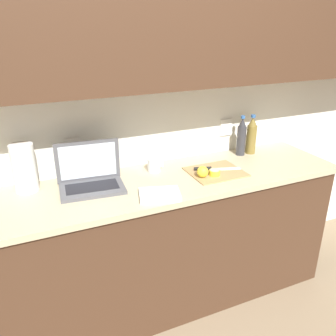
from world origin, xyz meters
TOP-DOWN VIEW (x-y plane):
  - ground_plane at (0.00, 0.00)m, footprint 12.00×12.00m
  - wall_back at (0.00, 0.22)m, footprint 5.20×0.38m
  - counter_unit at (-0.02, 0.00)m, footprint 2.50×0.58m
  - laptop at (-0.31, 0.09)m, footprint 0.38×0.27m
  - cutting_board at (0.45, -0.03)m, footprint 0.33×0.29m
  - knife at (0.42, 0.01)m, footprint 0.30×0.12m
  - lemon_half_cut at (0.41, -0.08)m, footprint 0.07×0.07m
  - lemon_whole_beside at (0.33, -0.07)m, footprint 0.07×0.07m
  - bottle_green_soda at (0.77, 0.18)m, footprint 0.06×0.06m
  - bottle_oil_tall at (0.86, 0.18)m, footprint 0.07×0.07m
  - measuring_cup at (0.10, 0.15)m, footprint 0.10×0.08m
  - paper_towel_roll at (-0.65, 0.19)m, footprint 0.13×0.13m
  - dish_towel at (0.00, -0.19)m, footprint 0.26×0.22m

SIDE VIEW (x-z plane):
  - ground_plane at x=0.00m, z-range 0.00..0.00m
  - counter_unit at x=-0.02m, z-range 0.01..0.90m
  - cutting_board at x=0.45m, z-range 0.89..0.90m
  - dish_towel at x=0.00m, z-range 0.89..0.92m
  - knife at x=0.42m, z-range 0.90..0.92m
  - lemon_half_cut at x=0.41m, z-range 0.90..0.94m
  - lemon_whole_beside at x=0.33m, z-range 0.90..0.97m
  - measuring_cup at x=0.10m, z-range 0.89..0.98m
  - laptop at x=-0.31m, z-range 0.83..1.08m
  - bottle_oil_tall at x=0.86m, z-range 0.88..1.16m
  - bottle_green_soda at x=0.77m, z-range 0.88..1.17m
  - paper_towel_roll at x=-0.65m, z-range 0.89..1.17m
  - wall_back at x=0.00m, z-range 0.26..2.86m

